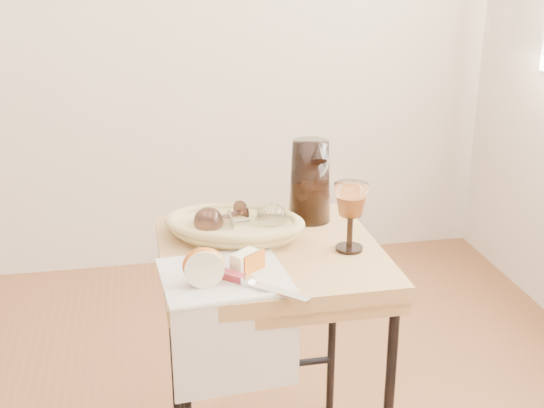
{
  "coord_description": "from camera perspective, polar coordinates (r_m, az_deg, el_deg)",
  "views": [
    {
      "loc": [
        0.28,
        -1.13,
        1.36
      ],
      "look_at": [
        0.57,
        0.37,
        0.79
      ],
      "focal_mm": 46.64,
      "sensor_mm": 36.0,
      "label": 1
    }
  ],
  "objects": [
    {
      "name": "tea_towel",
      "position": [
        1.55,
        -3.91,
        -5.8
      ],
      "size": [
        0.29,
        0.26,
        0.01
      ],
      "primitive_type": "cube",
      "rotation": [
        0.0,
        0.0,
        0.08
      ],
      "color": "silver",
      "rests_on": "side_table"
    },
    {
      "name": "side_table",
      "position": [
        1.85,
        -0.12,
        -13.03
      ],
      "size": [
        0.53,
        0.53,
        0.67
      ],
      "primitive_type": null,
      "rotation": [
        0.0,
        0.0,
        0.01
      ],
      "color": "brown",
      "rests_on": "floor"
    },
    {
      "name": "wine_goblet",
      "position": [
        1.66,
        6.35,
        -1.05
      ],
      "size": [
        0.09,
        0.09,
        0.17
      ],
      "primitive_type": null,
      "rotation": [
        0.0,
        0.0,
        -0.06
      ],
      "color": "white",
      "rests_on": "side_table"
    },
    {
      "name": "goblet_lying_b",
      "position": [
        1.73,
        -1.48,
        -1.24
      ],
      "size": [
        0.13,
        0.08,
        0.08
      ],
      "primitive_type": null,
      "rotation": [
        0.0,
        0.0,
        0.06
      ],
      "color": "white",
      "rests_on": "bread_basket"
    },
    {
      "name": "pitcher",
      "position": [
        1.83,
        3.09,
        1.86
      ],
      "size": [
        0.18,
        0.25,
        0.25
      ],
      "primitive_type": null,
      "rotation": [
        0.0,
        0.0,
        -0.15
      ],
      "color": "black",
      "rests_on": "side_table"
    },
    {
      "name": "bread_basket",
      "position": [
        1.75,
        -3.03,
        -1.95
      ],
      "size": [
        0.36,
        0.31,
        0.05
      ],
      "primitive_type": null,
      "rotation": [
        0.0,
        0.0,
        -0.36
      ],
      "color": "#9C7E53",
      "rests_on": "side_table"
    },
    {
      "name": "table_knife",
      "position": [
        1.5,
        -1.66,
        -6.24
      ],
      "size": [
        0.2,
        0.2,
        0.02
      ],
      "primitive_type": null,
      "rotation": [
        0.0,
        0.0,
        -0.77
      ],
      "color": "silver",
      "rests_on": "tea_towel"
    },
    {
      "name": "apple_half",
      "position": [
        1.5,
        -5.55,
        -4.98
      ],
      "size": [
        0.09,
        0.05,
        0.08
      ],
      "primitive_type": "ellipsoid",
      "rotation": [
        0.0,
        0.0,
        -0.02
      ],
      "color": "red",
      "rests_on": "tea_towel"
    },
    {
      "name": "goblet_lying_a",
      "position": [
        1.75,
        -3.99,
        -1.07
      ],
      "size": [
        0.14,
        0.13,
        0.07
      ],
      "primitive_type": null,
      "rotation": [
        0.0,
        0.0,
        3.7
      ],
      "color": "brown",
      "rests_on": "bread_basket"
    },
    {
      "name": "apple_wedge",
      "position": [
        1.56,
        -2.17,
        -4.65
      ],
      "size": [
        0.07,
        0.07,
        0.04
      ],
      "primitive_type": "cube",
      "rotation": [
        0.0,
        0.0,
        0.65
      ],
      "color": "#F9F2C9",
      "rests_on": "tea_towel"
    }
  ]
}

